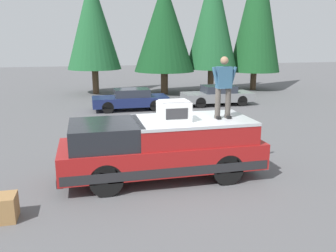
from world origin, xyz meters
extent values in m
plane|color=#565659|center=(0.00, 0.00, 0.00)|extent=(90.00, 90.00, 0.00)
cube|color=maroon|center=(-0.04, 0.44, 0.70)|extent=(2.00, 5.50, 0.70)
cube|color=#232326|center=(-0.04, 0.44, 0.51)|extent=(2.01, 5.39, 0.24)
cube|color=black|center=(-0.04, 1.95, 1.35)|extent=(1.84, 1.87, 0.60)
cube|color=maroon|center=(-0.04, -0.44, 1.31)|extent=(1.92, 3.19, 0.52)
cube|color=#B7BABF|center=(-0.04, -0.44, 1.61)|extent=(1.94, 3.19, 0.08)
cube|color=#232326|center=(-0.04, 3.13, 0.43)|extent=(1.96, 0.16, 0.20)
cube|color=#B2B5BA|center=(-0.04, -2.25, 0.43)|extent=(1.96, 0.16, 0.20)
cylinder|color=black|center=(-0.89, 2.03, 0.42)|extent=(0.30, 0.84, 0.84)
cylinder|color=black|center=(0.81, 2.03, 0.42)|extent=(0.30, 0.84, 0.84)
cylinder|color=black|center=(-0.89, -1.16, 0.42)|extent=(0.30, 0.84, 0.84)
cylinder|color=black|center=(0.81, -1.16, 0.42)|extent=(0.30, 0.84, 0.84)
cube|color=silver|center=(-0.21, 0.14, 1.91)|extent=(0.64, 0.84, 0.52)
cube|color=#2D2D30|center=(-0.53, 0.14, 1.91)|extent=(0.01, 0.59, 0.29)
cube|color=#99999E|center=(-0.21, 0.14, 2.19)|extent=(0.58, 0.76, 0.04)
cylinder|color=#423D38|center=(-0.18, -1.41, 2.07)|extent=(0.15, 0.15, 0.84)
cube|color=black|center=(-0.22, -1.41, 1.69)|extent=(0.26, 0.11, 0.08)
cylinder|color=#423D38|center=(-0.18, -1.11, 2.07)|extent=(0.15, 0.15, 0.84)
cube|color=black|center=(-0.22, -1.11, 1.69)|extent=(0.26, 0.11, 0.08)
cube|color=#335B7A|center=(-0.18, -1.26, 2.78)|extent=(0.24, 0.40, 0.58)
sphere|color=#A37A5B|center=(-0.18, -1.26, 3.23)|extent=(0.22, 0.22, 0.22)
cylinder|color=#335B7A|center=(-0.21, -1.51, 2.78)|extent=(0.09, 0.23, 0.58)
cylinder|color=#335B7A|center=(-0.21, -1.02, 2.78)|extent=(0.09, 0.23, 0.58)
cube|color=gray|center=(10.36, -5.21, 0.49)|extent=(1.64, 4.10, 0.50)
cube|color=#282D38|center=(10.36, -5.31, 0.95)|extent=(1.31, 1.89, 0.42)
cylinder|color=black|center=(9.64, -3.94, 0.31)|extent=(0.20, 0.62, 0.62)
cylinder|color=black|center=(11.08, -3.94, 0.31)|extent=(0.20, 0.62, 0.62)
cylinder|color=black|center=(9.64, -6.48, 0.31)|extent=(0.20, 0.62, 0.62)
cylinder|color=black|center=(11.08, -6.48, 0.31)|extent=(0.20, 0.62, 0.62)
cube|color=navy|center=(10.05, 0.01, 0.49)|extent=(1.64, 4.10, 0.50)
cube|color=#282D38|center=(10.05, -0.09, 0.95)|extent=(1.31, 1.89, 0.42)
cylinder|color=black|center=(9.33, 1.28, 0.31)|extent=(0.20, 0.62, 0.62)
cylinder|color=black|center=(10.77, 1.28, 0.31)|extent=(0.20, 0.62, 0.62)
cylinder|color=black|center=(9.33, -1.26, 0.31)|extent=(0.20, 0.62, 0.62)
cylinder|color=black|center=(10.77, -1.26, 0.31)|extent=(0.20, 0.62, 0.62)
cube|color=olive|center=(-1.64, 4.26, 0.28)|extent=(0.56, 0.56, 0.56)
cylinder|color=#4C3826|center=(15.96, -10.34, 0.70)|extent=(0.46, 0.46, 1.41)
cone|color=#194C23|center=(15.96, -10.34, 6.05)|extent=(3.79, 3.79, 9.28)
cylinder|color=#4C3826|center=(15.75, -6.77, 0.85)|extent=(0.44, 0.44, 1.70)
cone|color=#1E562D|center=(15.75, -6.77, 5.43)|extent=(3.70, 3.70, 7.47)
cylinder|color=#4C3826|center=(15.46, -3.17, 0.80)|extent=(0.51, 0.51, 1.61)
cone|color=#14421E|center=(15.46, -3.17, 4.70)|extent=(4.22, 4.22, 6.17)
cylinder|color=#4C3826|center=(16.62, 1.61, 0.88)|extent=(0.45, 0.45, 1.76)
cone|color=#1E562D|center=(16.62, 1.61, 4.96)|extent=(3.74, 3.74, 6.39)
camera|label=1|loc=(-9.18, 2.44, 3.77)|focal=37.83mm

